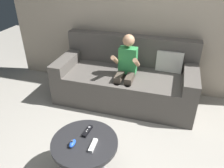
% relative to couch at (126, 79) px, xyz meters
% --- Properties ---
extents(wall_back, '(4.18, 0.05, 2.50)m').
position_rel_couch_xyz_m(wall_back, '(0.23, 0.39, 0.96)').
color(wall_back, '#B2A38E').
rests_on(wall_back, ground).
extents(couch, '(1.81, 0.80, 0.82)m').
position_rel_couch_xyz_m(couch, '(0.00, 0.00, 0.00)').
color(couch, '#56514C').
rests_on(couch, ground).
extents(person_seated_on_couch, '(0.31, 0.38, 0.95)m').
position_rel_couch_xyz_m(person_seated_on_couch, '(0.03, -0.18, 0.25)').
color(person_seated_on_couch, '#4C4238').
rests_on(person_seated_on_couch, ground).
extents(coffee_table, '(0.55, 0.55, 0.43)m').
position_rel_couch_xyz_m(coffee_table, '(-0.03, -1.36, 0.09)').
color(coffee_table, '#232326').
rests_on(coffee_table, ground).
extents(game_remote_white_near_edge, '(0.04, 0.14, 0.03)m').
position_rel_couch_xyz_m(game_remote_white_near_edge, '(0.06, -1.40, 0.15)').
color(game_remote_white_near_edge, white).
rests_on(game_remote_white_near_edge, coffee_table).
extents(nunchuk_blue, '(0.04, 0.09, 0.05)m').
position_rel_couch_xyz_m(nunchuk_blue, '(-0.11, -1.43, 0.16)').
color(nunchuk_blue, blue).
rests_on(nunchuk_blue, coffee_table).
extents(game_remote_black_far_corner, '(0.05, 0.14, 0.03)m').
position_rel_couch_xyz_m(game_remote_black_far_corner, '(-0.05, -1.25, 0.15)').
color(game_remote_black_far_corner, black).
rests_on(game_remote_black_far_corner, coffee_table).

